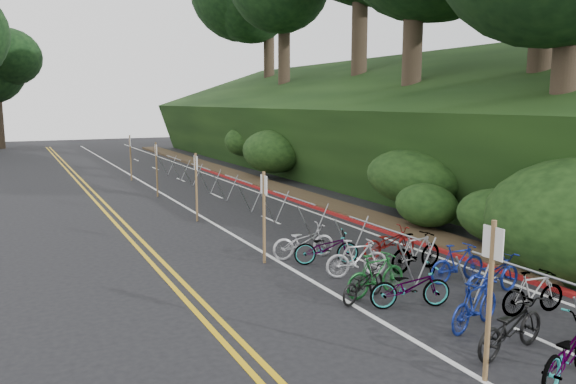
# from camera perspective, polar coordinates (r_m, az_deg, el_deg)

# --- Properties ---
(ground) EXTENTS (120.00, 120.00, 0.00)m
(ground) POSITION_cam_1_polar(r_m,az_deg,el_deg) (10.93, 5.72, -14.21)
(ground) COLOR black
(ground) RESTS_ON ground
(road_markings) EXTENTS (7.47, 80.00, 0.01)m
(road_markings) POSITION_cam_1_polar(r_m,az_deg,el_deg) (19.98, -8.34, -3.42)
(road_markings) COLOR gold
(road_markings) RESTS_ON ground
(red_curb) EXTENTS (0.25, 28.00, 0.10)m
(red_curb) POSITION_cam_1_polar(r_m,az_deg,el_deg) (23.66, 1.92, -1.24)
(red_curb) COLOR maroon
(red_curb) RESTS_ON ground
(embankment) EXTENTS (14.30, 48.14, 9.11)m
(embankment) POSITION_cam_1_polar(r_m,az_deg,el_deg) (33.10, 7.23, 6.06)
(embankment) COLOR black
(embankment) RESTS_ON ground
(bike_rack_front) EXTENTS (1.14, 2.94, 1.16)m
(bike_rack_front) POSITION_cam_1_polar(r_m,az_deg,el_deg) (11.86, 23.21, -8.66)
(bike_rack_front) COLOR gray
(bike_rack_front) RESTS_ON ground
(bike_racks_rest) EXTENTS (1.14, 23.00, 1.17)m
(bike_racks_rest) POSITION_cam_1_polar(r_m,az_deg,el_deg) (23.30, -5.10, 0.57)
(bike_racks_rest) COLOR gray
(bike_racks_rest) RESTS_ON ground
(signpost_near) EXTENTS (0.08, 0.40, 2.57)m
(signpost_near) POSITION_cam_1_polar(r_m,az_deg,el_deg) (9.23, 19.84, -9.44)
(signpost_near) COLOR brown
(signpost_near) RESTS_ON ground
(signposts_rest) EXTENTS (0.08, 18.40, 2.50)m
(signposts_rest) POSITION_cam_1_polar(r_m,az_deg,el_deg) (23.42, -11.49, 1.89)
(signposts_rest) COLOR brown
(signposts_rest) RESTS_ON ground
(bike_front) EXTENTS (1.03, 1.58, 0.78)m
(bike_front) POSITION_cam_1_polar(r_m,az_deg,el_deg) (12.57, 7.64, -9.15)
(bike_front) COLOR black
(bike_front) RESTS_ON ground
(bike_valet) EXTENTS (3.22, 9.96, 1.06)m
(bike_valet) POSITION_cam_1_polar(r_m,az_deg,el_deg) (12.92, 15.11, -8.47)
(bike_valet) COLOR slate
(bike_valet) RESTS_ON ground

